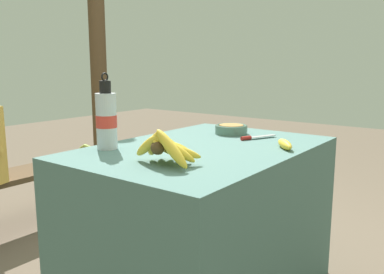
{
  "coord_description": "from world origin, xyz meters",
  "views": [
    {
      "loc": [
        -1.46,
        -1.03,
        1.11
      ],
      "look_at": [
        -0.02,
        0.05,
        0.78
      ],
      "focal_mm": 38.0,
      "sensor_mm": 36.0,
      "label": 1
    }
  ],
  "objects_px": {
    "serving_bowl": "(231,129)",
    "loose_banana_front": "(285,144)",
    "banana_bunch_ripe": "(165,146)",
    "water_bottle": "(106,119)",
    "knife": "(253,137)",
    "wooden_bench": "(26,179)",
    "banana_bunch_green": "(88,149)",
    "support_post_far": "(97,36)"
  },
  "relations": [
    {
      "from": "banana_bunch_ripe",
      "to": "loose_banana_front",
      "type": "relative_size",
      "value": 2.03
    },
    {
      "from": "loose_banana_front",
      "to": "banana_bunch_green",
      "type": "height_order",
      "value": "loose_banana_front"
    },
    {
      "from": "knife",
      "to": "wooden_bench",
      "type": "relative_size",
      "value": 0.11
    },
    {
      "from": "water_bottle",
      "to": "loose_banana_front",
      "type": "relative_size",
      "value": 2.28
    },
    {
      "from": "support_post_far",
      "to": "banana_bunch_green",
      "type": "bearing_deg",
      "value": -140.85
    },
    {
      "from": "serving_bowl",
      "to": "banana_bunch_ripe",
      "type": "bearing_deg",
      "value": -167.96
    },
    {
      "from": "banana_bunch_ripe",
      "to": "loose_banana_front",
      "type": "distance_m",
      "value": 0.58
    },
    {
      "from": "banana_bunch_ripe",
      "to": "banana_bunch_green",
      "type": "relative_size",
      "value": 1.04
    },
    {
      "from": "banana_bunch_ripe",
      "to": "wooden_bench",
      "type": "height_order",
      "value": "banana_bunch_ripe"
    },
    {
      "from": "serving_bowl",
      "to": "loose_banana_front",
      "type": "height_order",
      "value": "serving_bowl"
    },
    {
      "from": "water_bottle",
      "to": "knife",
      "type": "bearing_deg",
      "value": -34.44
    },
    {
      "from": "serving_bowl",
      "to": "knife",
      "type": "bearing_deg",
      "value": -111.57
    },
    {
      "from": "knife",
      "to": "wooden_bench",
      "type": "height_order",
      "value": "knife"
    },
    {
      "from": "loose_banana_front",
      "to": "serving_bowl",
      "type": "bearing_deg",
      "value": 64.51
    },
    {
      "from": "water_bottle",
      "to": "wooden_bench",
      "type": "distance_m",
      "value": 1.28
    },
    {
      "from": "banana_bunch_ripe",
      "to": "knife",
      "type": "height_order",
      "value": "banana_bunch_ripe"
    },
    {
      "from": "knife",
      "to": "wooden_bench",
      "type": "xyz_separation_m",
      "value": [
        -0.32,
        1.54,
        -0.41
      ]
    },
    {
      "from": "wooden_bench",
      "to": "support_post_far",
      "type": "bearing_deg",
      "value": 20.29
    },
    {
      "from": "banana_bunch_ripe",
      "to": "serving_bowl",
      "type": "relative_size",
      "value": 1.73
    },
    {
      "from": "loose_banana_front",
      "to": "wooden_bench",
      "type": "bearing_deg",
      "value": 96.42
    },
    {
      "from": "water_bottle",
      "to": "wooden_bench",
      "type": "height_order",
      "value": "water_bottle"
    },
    {
      "from": "wooden_bench",
      "to": "knife",
      "type": "bearing_deg",
      "value": -78.42
    },
    {
      "from": "serving_bowl",
      "to": "wooden_bench",
      "type": "relative_size",
      "value": 0.09
    },
    {
      "from": "banana_bunch_ripe",
      "to": "water_bottle",
      "type": "xyz_separation_m",
      "value": [
        0.06,
        0.39,
        0.06
      ]
    },
    {
      "from": "wooden_bench",
      "to": "banana_bunch_green",
      "type": "distance_m",
      "value": 0.54
    },
    {
      "from": "knife",
      "to": "banana_bunch_ripe",
      "type": "bearing_deg",
      "value": -158.5
    },
    {
      "from": "wooden_bench",
      "to": "banana_bunch_green",
      "type": "height_order",
      "value": "banana_bunch_green"
    },
    {
      "from": "banana_bunch_ripe",
      "to": "knife",
      "type": "bearing_deg",
      "value": -1.44
    },
    {
      "from": "banana_bunch_ripe",
      "to": "loose_banana_front",
      "type": "xyz_separation_m",
      "value": [
        0.53,
        -0.23,
        -0.05
      ]
    },
    {
      "from": "loose_banana_front",
      "to": "banana_bunch_green",
      "type": "xyz_separation_m",
      "value": [
        0.33,
        1.76,
        -0.3
      ]
    },
    {
      "from": "serving_bowl",
      "to": "knife",
      "type": "height_order",
      "value": "serving_bowl"
    },
    {
      "from": "banana_bunch_green",
      "to": "knife",
      "type": "bearing_deg",
      "value": -97.92
    },
    {
      "from": "banana_bunch_ripe",
      "to": "banana_bunch_green",
      "type": "xyz_separation_m",
      "value": [
        0.86,
        1.53,
        -0.35
      ]
    },
    {
      "from": "banana_bunch_ripe",
      "to": "wooden_bench",
      "type": "relative_size",
      "value": 0.16
    },
    {
      "from": "serving_bowl",
      "to": "banana_bunch_green",
      "type": "relative_size",
      "value": 0.6
    },
    {
      "from": "banana_bunch_ripe",
      "to": "loose_banana_front",
      "type": "height_order",
      "value": "banana_bunch_ripe"
    },
    {
      "from": "serving_bowl",
      "to": "banana_bunch_green",
      "type": "bearing_deg",
      "value": 83.86
    },
    {
      "from": "banana_bunch_ripe",
      "to": "knife",
      "type": "distance_m",
      "value": 0.65
    },
    {
      "from": "serving_bowl",
      "to": "support_post_far",
      "type": "relative_size",
      "value": 0.06
    },
    {
      "from": "support_post_far",
      "to": "loose_banana_front",
      "type": "bearing_deg",
      "value": -109.96
    },
    {
      "from": "wooden_bench",
      "to": "serving_bowl",
      "type": "bearing_deg",
      "value": -74.42
    },
    {
      "from": "banana_bunch_ripe",
      "to": "support_post_far",
      "type": "height_order",
      "value": "support_post_far"
    }
  ]
}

